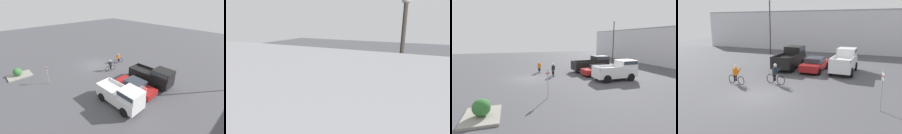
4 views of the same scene
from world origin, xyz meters
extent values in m
plane|color=#4C4C51|center=(0.00, 0.00, 0.00)|extent=(80.00, 80.00, 0.00)
cube|color=black|center=(-1.84, 8.74, 0.82)|extent=(2.18, 5.22, 0.94)
cube|color=black|center=(-1.91, 10.28, 1.74)|extent=(1.89, 2.13, 0.89)
cube|color=#333D47|center=(-1.91, 10.28, 1.94)|extent=(1.94, 1.97, 0.39)
cube|color=black|center=(-2.73, 7.67, 1.42)|extent=(0.22, 3.08, 0.25)
cube|color=black|center=(-0.85, 7.76, 1.42)|extent=(0.22, 3.08, 0.25)
cube|color=black|center=(-1.73, 6.22, 1.42)|extent=(1.96, 0.17, 0.25)
cylinder|color=black|center=(-2.89, 10.29, 0.39)|extent=(0.25, 0.80, 0.79)
cylinder|color=black|center=(-0.93, 10.37, 0.39)|extent=(0.25, 0.80, 0.79)
cylinder|color=black|center=(-2.75, 7.11, 0.39)|extent=(0.25, 0.80, 0.79)
cylinder|color=black|center=(-0.79, 7.20, 0.39)|extent=(0.25, 0.80, 0.79)
cube|color=maroon|center=(0.96, 8.74, 0.59)|extent=(1.90, 4.65, 0.64)
cube|color=#2D333D|center=(0.96, 8.74, 1.13)|extent=(1.66, 2.11, 0.46)
cylinder|color=black|center=(0.03, 10.20, 0.31)|extent=(0.19, 0.63, 0.63)
cylinder|color=black|center=(1.82, 10.24, 0.31)|extent=(0.19, 0.63, 0.63)
cylinder|color=black|center=(0.10, 7.25, 0.31)|extent=(0.19, 0.63, 0.63)
cylinder|color=black|center=(1.89, 7.29, 0.31)|extent=(0.19, 0.63, 0.63)
cube|color=white|center=(3.76, 9.06, 0.89)|extent=(1.99, 4.86, 1.01)
cube|color=white|center=(3.73, 10.51, 1.82)|extent=(1.79, 1.96, 0.84)
cube|color=#333D47|center=(3.73, 10.51, 2.00)|extent=(1.84, 1.81, 0.37)
cube|color=white|center=(2.87, 8.08, 1.52)|extent=(0.13, 2.89, 0.25)
cube|color=white|center=(4.69, 8.11, 1.52)|extent=(0.13, 2.89, 0.25)
cube|color=white|center=(3.81, 6.69, 1.52)|extent=(1.90, 0.12, 0.25)
cylinder|color=black|center=(2.78, 10.54, 0.43)|extent=(0.24, 0.86, 0.86)
cylinder|color=black|center=(4.68, 10.57, 0.43)|extent=(0.24, 0.86, 0.86)
cylinder|color=black|center=(2.84, 7.55, 0.43)|extent=(0.24, 0.86, 0.86)
cylinder|color=black|center=(4.74, 7.59, 0.43)|extent=(0.24, 0.86, 0.86)
torus|color=black|center=(0.08, 2.93, 0.36)|extent=(0.76, 0.16, 0.76)
torus|color=black|center=(-0.92, 3.07, 0.36)|extent=(0.76, 0.16, 0.76)
cylinder|color=tan|center=(-0.42, 3.00, 0.54)|extent=(0.53, 0.11, 0.40)
cylinder|color=tan|center=(-0.42, 3.00, 0.75)|extent=(0.56, 0.11, 0.04)
cylinder|color=tan|center=(-0.60, 3.02, 0.54)|extent=(0.04, 0.04, 0.37)
cylinder|color=tan|center=(-0.05, 2.94, 0.78)|extent=(0.09, 0.46, 0.02)
cylinder|color=black|center=(-0.51, 3.10, 0.50)|extent=(0.14, 0.14, 0.57)
cylinder|color=black|center=(-0.54, 2.92, 0.50)|extent=(0.14, 0.14, 0.57)
cube|color=#1E2833|center=(-0.47, 3.00, 1.06)|extent=(0.29, 0.39, 0.56)
cylinder|color=#1E2833|center=(-0.25, 3.14, 1.06)|extent=(0.51, 0.16, 0.61)
cylinder|color=#1E2833|center=(-0.30, 2.81, 1.06)|extent=(0.51, 0.16, 0.61)
sphere|color=tan|center=(-0.45, 3.00, 1.45)|extent=(0.24, 0.24, 0.24)
sphere|color=silver|center=(-0.45, 3.00, 1.51)|extent=(0.26, 0.26, 0.26)
torus|color=black|center=(-2.78, 1.66, 0.32)|extent=(0.70, 0.15, 0.70)
torus|color=black|center=(-3.79, 1.80, 0.32)|extent=(0.70, 0.15, 0.70)
cylinder|color=silver|center=(-3.29, 1.73, 0.49)|extent=(0.53, 0.11, 0.37)
cylinder|color=silver|center=(-3.29, 1.73, 0.69)|extent=(0.56, 0.11, 0.04)
cylinder|color=silver|center=(-3.46, 1.75, 0.49)|extent=(0.04, 0.04, 0.34)
cylinder|color=silver|center=(-2.91, 1.67, 0.71)|extent=(0.09, 0.46, 0.02)
cylinder|color=black|center=(-3.37, 1.83, 0.45)|extent=(0.14, 0.14, 0.52)
cylinder|color=black|center=(-3.40, 1.65, 0.45)|extent=(0.14, 0.14, 0.52)
cube|color=orange|center=(-3.34, 1.73, 0.99)|extent=(0.29, 0.39, 0.56)
cylinder|color=orange|center=(-3.11, 1.87, 0.99)|extent=(0.51, 0.16, 0.62)
cylinder|color=orange|center=(-3.16, 1.54, 0.99)|extent=(0.51, 0.16, 0.62)
sphere|color=tan|center=(-3.31, 1.73, 1.38)|extent=(0.20, 0.20, 0.20)
sphere|color=silver|center=(-3.31, 1.73, 1.43)|extent=(0.22, 0.22, 0.22)
cylinder|color=#9E9EA3|center=(7.40, 0.65, 1.16)|extent=(0.06, 0.06, 2.31)
cube|color=white|center=(7.40, 0.65, 1.99)|extent=(0.12, 0.29, 0.45)
cube|color=red|center=(7.40, 0.65, 1.99)|extent=(0.12, 0.29, 0.10)
cube|color=gray|center=(9.63, -3.84, 0.07)|extent=(2.84, 2.08, 0.15)
sphere|color=#337033|center=(9.76, -3.82, 0.67)|extent=(1.04, 1.04, 1.04)
camera|label=1|loc=(12.22, 17.43, 9.56)|focal=24.00mm
camera|label=2|loc=(-9.41, 24.28, 6.98)|focal=28.00mm
camera|label=3|loc=(20.41, -2.10, 4.63)|focal=28.00mm
camera|label=4|loc=(7.55, -11.77, 4.89)|focal=35.00mm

